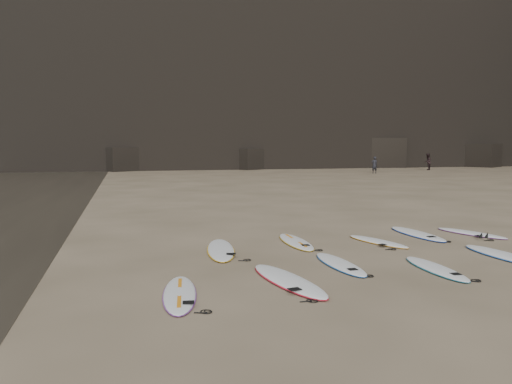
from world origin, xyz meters
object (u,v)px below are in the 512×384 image
Objects in this scene: surfboard_0 at (180,293)px; surfboard_1 at (288,280)px; surfboard_6 at (296,241)px; surfboard_7 at (378,241)px; surfboard_3 at (436,268)px; surfboard_4 at (505,255)px; surfboard_5 at (221,249)px; surfboard_8 at (417,233)px; surfboard_2 at (340,264)px; person_a at (374,165)px; person_b at (428,162)px; surfboard_9 at (471,233)px.

surfboard_0 is 2.21m from surfboard_1.
surfboard_7 is (2.24, -0.52, -0.01)m from surfboard_6.
surfboard_4 is at bearing 17.86° from surfboard_3.
surfboard_5 is at bearing 146.08° from surfboard_3.
surfboard_6 is at bearing 55.00° from surfboard_0.
surfboard_1 reaches higher than surfboard_8.
surfboard_2 is 1.08× the size of surfboard_7.
surfboard_8 is 34.02m from person_a.
surfboard_0 is 0.87× the size of surfboard_5.
person_a is at bearing -22.73° from person_b.
surfboard_0 is at bearing 3.31° from person_b.
surfboard_1 is at bearing -68.47° from surfboard_5.
surfboard_2 is 1.02× the size of surfboard_9.
surfboard_7 is at bearing 6.46° from person_b.
surfboard_5 is 1.03× the size of surfboard_8.
surfboard_0 is 1.03× the size of surfboard_3.
surfboard_4 reaches higher than surfboard_6.
surfboard_1 reaches higher than surfboard_5.
surfboard_2 is 4.87m from surfboard_8.
surfboard_3 is 46.19m from person_b.
surfboard_4 is (5.81, 0.76, -0.00)m from surfboard_1.
surfboard_4 is 36.79m from person_a.
surfboard_7 is 43.47m from person_b.
surfboard_2 is 46.50m from person_b.
surfboard_7 is (5.89, 3.56, -0.00)m from surfboard_0.
surfboard_3 is at bearing -118.43° from surfboard_8.
person_a is (20.28, 34.58, 0.76)m from surfboard_1.
person_a is 0.89× the size of person_b.
surfboard_1 is 5.86m from surfboard_4.
surfboard_8 is 1.48× the size of person_b.
surfboard_6 is at bearing -177.44° from surfboard_8.
surfboard_3 is at bearing 8.41° from person_b.
surfboard_3 is 0.86× the size of surfboard_8.
person_b is at bearing 37.88° from surfboard_7.
surfboard_0 is 0.86× the size of surfboard_1.
surfboard_3 is (5.62, 0.46, -0.00)m from surfboard_0.
surfboard_2 is at bearing -173.40° from surfboard_9.
surfboard_4 is at bearing 14.71° from surfboard_0.
person_a is (13.16, 30.90, 0.77)m from surfboard_9.
surfboard_1 is 8.01m from surfboard_9.
surfboard_4 is 1.48× the size of person_b.
surfboard_9 is (9.30, 4.03, -0.00)m from surfboard_0.
surfboard_6 reaches higher than surfboard_0.
surfboard_4 reaches higher than surfboard_9.
person_b reaches higher than surfboard_5.
surfboard_7 is (-2.10, 2.45, -0.01)m from surfboard_4.
surfboard_5 is at bearing 1.94° from person_b.
surfboard_7 is at bearing -11.18° from surfboard_6.
surfboard_8 is 1.16× the size of surfboard_9.
surfboard_5 reaches higher than surfboard_7.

